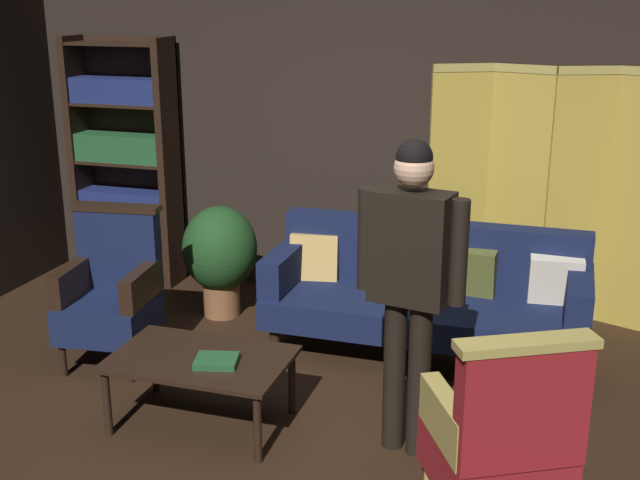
{
  "coord_description": "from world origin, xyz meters",
  "views": [
    {
      "loc": [
        1.39,
        -3.6,
        2.38
      ],
      "look_at": [
        0.0,
        0.8,
        0.95
      ],
      "focal_mm": 44.94,
      "sensor_mm": 36.0,
      "label": 1
    }
  ],
  "objects_px": {
    "folding_screen": "(547,193)",
    "standing_figure": "(410,271)",
    "armchair_wing_left": "(111,291)",
    "potted_plant": "(220,253)",
    "velvet_couch": "(427,290)",
    "armchair_gilt_accent": "(502,438)",
    "book_green_cloth": "(217,361)",
    "bookshelf": "(125,157)",
    "coffee_table": "(200,364)"
  },
  "relations": [
    {
      "from": "folding_screen",
      "to": "book_green_cloth",
      "type": "relative_size",
      "value": 8.23
    },
    {
      "from": "folding_screen",
      "to": "armchair_gilt_accent",
      "type": "xyz_separation_m",
      "value": [
        -0.04,
        -2.68,
        -0.5
      ]
    },
    {
      "from": "velvet_couch",
      "to": "armchair_wing_left",
      "type": "bearing_deg",
      "value": -159.13
    },
    {
      "from": "standing_figure",
      "to": "potted_plant",
      "type": "height_order",
      "value": "standing_figure"
    },
    {
      "from": "velvet_couch",
      "to": "book_green_cloth",
      "type": "height_order",
      "value": "velvet_couch"
    },
    {
      "from": "bookshelf",
      "to": "coffee_table",
      "type": "height_order",
      "value": "bookshelf"
    },
    {
      "from": "armchair_gilt_accent",
      "to": "standing_figure",
      "type": "xyz_separation_m",
      "value": [
        -0.55,
        0.58,
        0.54
      ]
    },
    {
      "from": "velvet_couch",
      "to": "coffee_table",
      "type": "distance_m",
      "value": 1.7
    },
    {
      "from": "standing_figure",
      "to": "book_green_cloth",
      "type": "relative_size",
      "value": 7.37
    },
    {
      "from": "bookshelf",
      "to": "armchair_gilt_accent",
      "type": "relative_size",
      "value": 1.97
    },
    {
      "from": "armchair_wing_left",
      "to": "standing_figure",
      "type": "bearing_deg",
      "value": -13.59
    },
    {
      "from": "book_green_cloth",
      "to": "armchair_wing_left",
      "type": "bearing_deg",
      "value": 148.29
    },
    {
      "from": "velvet_couch",
      "to": "book_green_cloth",
      "type": "xyz_separation_m",
      "value": [
        -0.91,
        -1.4,
        -0.02
      ]
    },
    {
      "from": "armchair_wing_left",
      "to": "armchair_gilt_accent",
      "type": "bearing_deg",
      "value": -22.31
    },
    {
      "from": "book_green_cloth",
      "to": "potted_plant",
      "type": "bearing_deg",
      "value": 113.65
    },
    {
      "from": "standing_figure",
      "to": "coffee_table",
      "type": "bearing_deg",
      "value": -175.38
    },
    {
      "from": "armchair_wing_left",
      "to": "standing_figure",
      "type": "distance_m",
      "value": 2.22
    },
    {
      "from": "velvet_couch",
      "to": "armchair_wing_left",
      "type": "distance_m",
      "value": 2.11
    },
    {
      "from": "folding_screen",
      "to": "standing_figure",
      "type": "xyz_separation_m",
      "value": [
        -0.59,
        -2.1,
        0.04
      ]
    },
    {
      "from": "armchair_gilt_accent",
      "to": "standing_figure",
      "type": "relative_size",
      "value": 0.61
    },
    {
      "from": "coffee_table",
      "to": "standing_figure",
      "type": "height_order",
      "value": "standing_figure"
    },
    {
      "from": "armchair_wing_left",
      "to": "book_green_cloth",
      "type": "height_order",
      "value": "armchair_wing_left"
    },
    {
      "from": "standing_figure",
      "to": "book_green_cloth",
      "type": "xyz_separation_m",
      "value": [
        -1.04,
        -0.15,
        -0.59
      ]
    },
    {
      "from": "folding_screen",
      "to": "standing_figure",
      "type": "bearing_deg",
      "value": -105.66
    },
    {
      "from": "armchair_wing_left",
      "to": "potted_plant",
      "type": "distance_m",
      "value": 1.01
    },
    {
      "from": "armchair_gilt_accent",
      "to": "standing_figure",
      "type": "height_order",
      "value": "standing_figure"
    },
    {
      "from": "bookshelf",
      "to": "velvet_couch",
      "type": "height_order",
      "value": "bookshelf"
    },
    {
      "from": "folding_screen",
      "to": "coffee_table",
      "type": "height_order",
      "value": "folding_screen"
    },
    {
      "from": "book_green_cloth",
      "to": "standing_figure",
      "type": "bearing_deg",
      "value": 8.05
    },
    {
      "from": "armchair_wing_left",
      "to": "potted_plant",
      "type": "relative_size",
      "value": 1.21
    },
    {
      "from": "bookshelf",
      "to": "armchair_gilt_accent",
      "type": "height_order",
      "value": "bookshelf"
    },
    {
      "from": "armchair_wing_left",
      "to": "velvet_couch",
      "type": "bearing_deg",
      "value": 20.87
    },
    {
      "from": "folding_screen",
      "to": "coffee_table",
      "type": "xyz_separation_m",
      "value": [
        -1.75,
        -2.19,
        -0.61
      ]
    },
    {
      "from": "armchair_gilt_accent",
      "to": "potted_plant",
      "type": "distance_m",
      "value": 3.05
    },
    {
      "from": "folding_screen",
      "to": "coffee_table",
      "type": "bearing_deg",
      "value": -128.59
    },
    {
      "from": "bookshelf",
      "to": "potted_plant",
      "type": "bearing_deg",
      "value": -26.51
    },
    {
      "from": "armchair_wing_left",
      "to": "potted_plant",
      "type": "height_order",
      "value": "armchair_wing_left"
    },
    {
      "from": "armchair_wing_left",
      "to": "potted_plant",
      "type": "bearing_deg",
      "value": 69.35
    },
    {
      "from": "potted_plant",
      "to": "book_green_cloth",
      "type": "xyz_separation_m",
      "value": [
        0.7,
        -1.6,
        -0.06
      ]
    },
    {
      "from": "coffee_table",
      "to": "armchair_wing_left",
      "type": "distance_m",
      "value": 1.11
    },
    {
      "from": "coffee_table",
      "to": "potted_plant",
      "type": "bearing_deg",
      "value": 110.39
    },
    {
      "from": "folding_screen",
      "to": "velvet_couch",
      "type": "relative_size",
      "value": 0.9
    },
    {
      "from": "armchair_wing_left",
      "to": "potted_plant",
      "type": "xyz_separation_m",
      "value": [
        0.36,
        0.94,
        0.01
      ]
    },
    {
      "from": "bookshelf",
      "to": "armchair_wing_left",
      "type": "xyz_separation_m",
      "value": [
        0.73,
        -1.49,
        -0.58
      ]
    },
    {
      "from": "bookshelf",
      "to": "velvet_couch",
      "type": "bearing_deg",
      "value": -15.26
    },
    {
      "from": "folding_screen",
      "to": "potted_plant",
      "type": "distance_m",
      "value": 2.46
    },
    {
      "from": "folding_screen",
      "to": "velvet_couch",
      "type": "bearing_deg",
      "value": -130.17
    },
    {
      "from": "velvet_couch",
      "to": "armchair_gilt_accent",
      "type": "xyz_separation_m",
      "value": [
        0.67,
        -1.83,
        0.03
      ]
    },
    {
      "from": "bookshelf",
      "to": "standing_figure",
      "type": "xyz_separation_m",
      "value": [
        2.82,
        -1.99,
        -0.04
      ]
    },
    {
      "from": "bookshelf",
      "to": "armchair_gilt_accent",
      "type": "bearing_deg",
      "value": -37.32
    }
  ]
}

